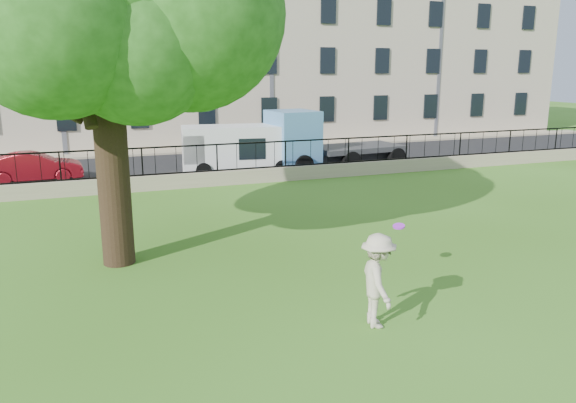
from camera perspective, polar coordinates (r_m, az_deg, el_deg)
name	(u,v)px	position (r m, az deg, el deg)	size (l,w,h in m)	color
ground	(346,289)	(12.56, 5.94, -8.85)	(120.00, 120.00, 0.00)	#356217
retaining_wall	(218,178)	(23.41, -7.16, 2.37)	(50.00, 0.40, 0.60)	gray
iron_railing	(217,158)	(23.26, -7.22, 4.43)	(50.00, 0.05, 1.13)	black
street	(195,167)	(27.99, -9.40, 3.48)	(60.00, 9.00, 0.01)	black
sidewalk	(177,151)	(33.04, -11.18, 5.01)	(60.00, 1.40, 0.12)	gray
building_row	(157,33)	(38.37, -13.13, 16.32)	(56.40, 10.40, 13.80)	#BBAA95
man	(378,281)	(10.64, 9.10, -7.94)	(1.16, 0.67, 1.79)	#BEB29A
frisbee	(399,226)	(12.79, 11.19, -2.48)	(0.27, 0.27, 0.03)	#A425D7
red_sedan	(34,167)	(26.17, -24.37, 3.19)	(1.35, 3.88, 1.28)	#A41420
white_van	(240,150)	(25.98, -4.88, 5.28)	(5.20, 2.03, 2.18)	silver
blue_truck	(336,138)	(27.62, 4.88, 6.43)	(6.72, 2.38, 2.82)	#5288C0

